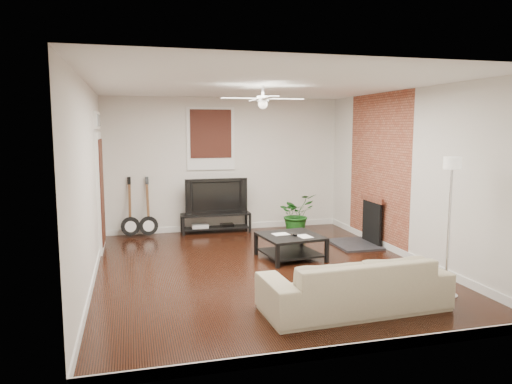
# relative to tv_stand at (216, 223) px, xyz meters

# --- Properties ---
(room) EXTENTS (5.01, 6.01, 2.81)m
(room) POSITION_rel_tv_stand_xyz_m (0.25, -2.78, 1.20)
(room) COLOR black
(room) RESTS_ON ground
(brick_accent) EXTENTS (0.02, 2.20, 2.80)m
(brick_accent) POSITION_rel_tv_stand_xyz_m (2.74, -1.78, 1.20)
(brick_accent) COLOR brown
(brick_accent) RESTS_ON floor
(fireplace) EXTENTS (0.80, 1.10, 0.92)m
(fireplace) POSITION_rel_tv_stand_xyz_m (2.45, -1.78, 0.26)
(fireplace) COLOR black
(fireplace) RESTS_ON floor
(window_back) EXTENTS (1.00, 0.06, 1.30)m
(window_back) POSITION_rel_tv_stand_xyz_m (-0.05, 0.19, 1.75)
(window_back) COLOR black
(window_back) RESTS_ON wall_back
(door_left) EXTENTS (0.08, 1.00, 2.50)m
(door_left) POSITION_rel_tv_stand_xyz_m (-2.21, -0.88, 1.05)
(door_left) COLOR white
(door_left) RESTS_ON wall_left
(tv_stand) EXTENTS (1.44, 0.38, 0.40)m
(tv_stand) POSITION_rel_tv_stand_xyz_m (0.00, 0.00, 0.00)
(tv_stand) COLOR black
(tv_stand) RESTS_ON floor
(tv) EXTENTS (1.29, 0.17, 0.74)m
(tv) POSITION_rel_tv_stand_xyz_m (-0.00, 0.02, 0.57)
(tv) COLOR black
(tv) RESTS_ON tv_stand
(coffee_table) EXTENTS (1.06, 1.06, 0.39)m
(coffee_table) POSITION_rel_tv_stand_xyz_m (0.86, -2.31, -0.00)
(coffee_table) COLOR black
(coffee_table) RESTS_ON floor
(sofa) EXTENTS (2.27, 0.98, 0.65)m
(sofa) POSITION_rel_tv_stand_xyz_m (0.86, -4.69, 0.12)
(sofa) COLOR #BDA88E
(sofa) RESTS_ON floor
(floor_lamp) EXTENTS (0.31, 0.31, 1.82)m
(floor_lamp) POSITION_rel_tv_stand_xyz_m (2.21, -4.59, 0.71)
(floor_lamp) COLOR silver
(floor_lamp) RESTS_ON floor
(potted_plant) EXTENTS (0.93, 0.88, 0.83)m
(potted_plant) POSITION_rel_tv_stand_xyz_m (1.60, -0.52, 0.21)
(potted_plant) COLOR #1A5A19
(potted_plant) RESTS_ON floor
(guitar_left) EXTENTS (0.39, 0.29, 1.22)m
(guitar_left) POSITION_rel_tv_stand_xyz_m (-1.73, -0.03, 0.41)
(guitar_left) COLOR black
(guitar_left) RESTS_ON floor
(guitar_right) EXTENTS (0.39, 0.29, 1.22)m
(guitar_right) POSITION_rel_tv_stand_xyz_m (-1.38, -0.06, 0.41)
(guitar_right) COLOR black
(guitar_right) RESTS_ON floor
(ceiling_fan) EXTENTS (1.24, 1.24, 0.32)m
(ceiling_fan) POSITION_rel_tv_stand_xyz_m (0.25, -2.78, 2.40)
(ceiling_fan) COLOR white
(ceiling_fan) RESTS_ON ceiling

